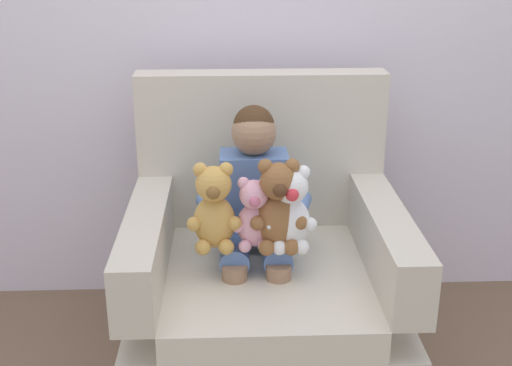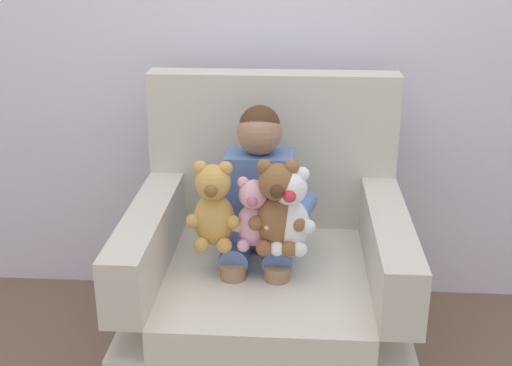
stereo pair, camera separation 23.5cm
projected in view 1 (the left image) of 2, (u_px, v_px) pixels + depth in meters
name	position (u px, v px, depth m)	size (l,w,h in m)	color
back_wall	(258.00, 19.00, 2.90)	(6.00, 0.10, 2.60)	silver
armchair	(265.00, 286.00, 2.61)	(1.02, 0.97, 1.13)	beige
seated_child	(255.00, 205.00, 2.52)	(0.45, 0.39, 0.82)	#597AB7
plush_honey	(214.00, 209.00, 2.35)	(0.19, 0.16, 0.33)	gold
plush_pink	(254.00, 215.00, 2.37)	(0.16, 0.13, 0.27)	#EAA8BC
plush_white	(290.00, 211.00, 2.35)	(0.19, 0.15, 0.32)	white
plush_brown	(278.00, 208.00, 2.35)	(0.20, 0.17, 0.34)	brown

